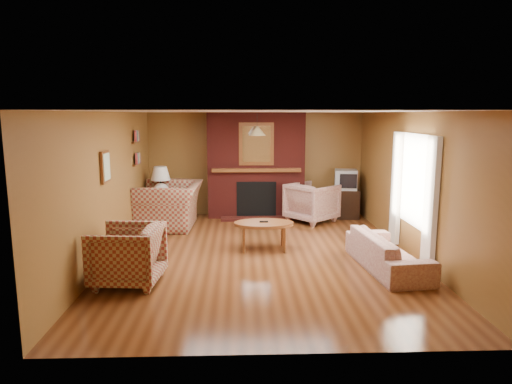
{
  "coord_description": "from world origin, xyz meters",
  "views": [
    {
      "loc": [
        -0.37,
        -7.44,
        2.36
      ],
      "look_at": [
        -0.08,
        0.6,
        0.98
      ],
      "focal_mm": 32.0,
      "sensor_mm": 36.0,
      "label": 1
    }
  ],
  "objects_px": {
    "coffee_table": "(264,225)",
    "table_lamp": "(161,181)",
    "plaid_armchair": "(127,255)",
    "side_table": "(162,210)",
    "floral_armchair": "(312,202)",
    "crt_tv": "(346,180)",
    "plaid_loveseat": "(170,205)",
    "tv_stand": "(345,203)",
    "floral_sofa": "(388,252)",
    "fireplace": "(256,166)"
  },
  "relations": [
    {
      "from": "plaid_loveseat",
      "to": "crt_tv",
      "type": "relative_size",
      "value": 2.57
    },
    {
      "from": "tv_stand",
      "to": "coffee_table",
      "type": "bearing_deg",
      "value": -122.86
    },
    {
      "from": "plaid_armchair",
      "to": "coffee_table",
      "type": "bearing_deg",
      "value": 132.9
    },
    {
      "from": "fireplace",
      "to": "coffee_table",
      "type": "height_order",
      "value": "fireplace"
    },
    {
      "from": "floral_sofa",
      "to": "tv_stand",
      "type": "relative_size",
      "value": 2.83
    },
    {
      "from": "plaid_loveseat",
      "to": "tv_stand",
      "type": "relative_size",
      "value": 2.2
    },
    {
      "from": "floral_armchair",
      "to": "tv_stand",
      "type": "bearing_deg",
      "value": -106.32
    },
    {
      "from": "plaid_armchair",
      "to": "tv_stand",
      "type": "height_order",
      "value": "plaid_armchair"
    },
    {
      "from": "plaid_armchair",
      "to": "side_table",
      "type": "distance_m",
      "value": 3.72
    },
    {
      "from": "plaid_loveseat",
      "to": "floral_armchair",
      "type": "xyz_separation_m",
      "value": [
        3.07,
        0.39,
        -0.04
      ]
    },
    {
      "from": "plaid_armchair",
      "to": "side_table",
      "type": "relative_size",
      "value": 1.71
    },
    {
      "from": "plaid_loveseat",
      "to": "coffee_table",
      "type": "xyz_separation_m",
      "value": [
        1.89,
        -1.73,
        -0.03
      ]
    },
    {
      "from": "floral_armchair",
      "to": "side_table",
      "type": "height_order",
      "value": "floral_armchair"
    },
    {
      "from": "floral_sofa",
      "to": "side_table",
      "type": "bearing_deg",
      "value": 45.74
    },
    {
      "from": "side_table",
      "to": "table_lamp",
      "type": "height_order",
      "value": "table_lamp"
    },
    {
      "from": "fireplace",
      "to": "plaid_armchair",
      "type": "relative_size",
      "value": 2.6
    },
    {
      "from": "side_table",
      "to": "crt_tv",
      "type": "relative_size",
      "value": 0.96
    },
    {
      "from": "table_lamp",
      "to": "tv_stand",
      "type": "distance_m",
      "value": 4.21
    },
    {
      "from": "fireplace",
      "to": "side_table",
      "type": "relative_size",
      "value": 4.44
    },
    {
      "from": "fireplace",
      "to": "table_lamp",
      "type": "bearing_deg",
      "value": -165.71
    },
    {
      "from": "plaid_armchair",
      "to": "fireplace",
      "type": "bearing_deg",
      "value": 160.01
    },
    {
      "from": "crt_tv",
      "to": "floral_armchair",
      "type": "bearing_deg",
      "value": -156.14
    },
    {
      "from": "floral_sofa",
      "to": "crt_tv",
      "type": "xyz_separation_m",
      "value": [
        0.15,
        3.55,
        0.61
      ]
    },
    {
      "from": "coffee_table",
      "to": "table_lamp",
      "type": "bearing_deg",
      "value": 134.95
    },
    {
      "from": "coffee_table",
      "to": "tv_stand",
      "type": "distance_m",
      "value": 3.21
    },
    {
      "from": "plaid_armchair",
      "to": "table_lamp",
      "type": "relative_size",
      "value": 1.33
    },
    {
      "from": "fireplace",
      "to": "floral_armchair",
      "type": "height_order",
      "value": "fireplace"
    },
    {
      "from": "fireplace",
      "to": "table_lamp",
      "type": "relative_size",
      "value": 3.45
    },
    {
      "from": "floral_armchair",
      "to": "crt_tv",
      "type": "distance_m",
      "value": 1.01
    },
    {
      "from": "plaid_loveseat",
      "to": "floral_armchair",
      "type": "height_order",
      "value": "plaid_loveseat"
    },
    {
      "from": "fireplace",
      "to": "side_table",
      "type": "xyz_separation_m",
      "value": [
        -2.1,
        -0.53,
        -0.91
      ]
    },
    {
      "from": "plaid_loveseat",
      "to": "crt_tv",
      "type": "height_order",
      "value": "crt_tv"
    },
    {
      "from": "tv_stand",
      "to": "crt_tv",
      "type": "relative_size",
      "value": 1.17
    },
    {
      "from": "fireplace",
      "to": "tv_stand",
      "type": "relative_size",
      "value": 3.66
    },
    {
      "from": "coffee_table",
      "to": "table_lamp",
      "type": "height_order",
      "value": "table_lamp"
    },
    {
      "from": "table_lamp",
      "to": "tv_stand",
      "type": "relative_size",
      "value": 1.06
    },
    {
      "from": "floral_armchair",
      "to": "tv_stand",
      "type": "relative_size",
      "value": 1.44
    },
    {
      "from": "plaid_loveseat",
      "to": "tv_stand",
      "type": "bearing_deg",
      "value": 103.28
    },
    {
      "from": "fireplace",
      "to": "floral_sofa",
      "type": "height_order",
      "value": "fireplace"
    },
    {
      "from": "plaid_armchair",
      "to": "crt_tv",
      "type": "relative_size",
      "value": 1.64
    },
    {
      "from": "plaid_armchair",
      "to": "table_lamp",
      "type": "height_order",
      "value": "table_lamp"
    },
    {
      "from": "floral_armchair",
      "to": "table_lamp",
      "type": "xyz_separation_m",
      "value": [
        -3.32,
        0.02,
        0.5
      ]
    },
    {
      "from": "crt_tv",
      "to": "plaid_armchair",
      "type": "bearing_deg",
      "value": -134.57
    },
    {
      "from": "floral_sofa",
      "to": "side_table",
      "type": "relative_size",
      "value": 3.42
    },
    {
      "from": "plaid_loveseat",
      "to": "plaid_armchair",
      "type": "xyz_separation_m",
      "value": [
        -0.1,
        -3.3,
        -0.05
      ]
    },
    {
      "from": "plaid_armchair",
      "to": "coffee_table",
      "type": "distance_m",
      "value": 2.54
    },
    {
      "from": "table_lamp",
      "to": "side_table",
      "type": "bearing_deg",
      "value": 0.0
    },
    {
      "from": "plaid_loveseat",
      "to": "crt_tv",
      "type": "xyz_separation_m",
      "value": [
        3.9,
        0.76,
        0.41
      ]
    },
    {
      "from": "fireplace",
      "to": "crt_tv",
      "type": "distance_m",
      "value": 2.08
    },
    {
      "from": "floral_sofa",
      "to": "side_table",
      "type": "distance_m",
      "value": 5.13
    }
  ]
}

